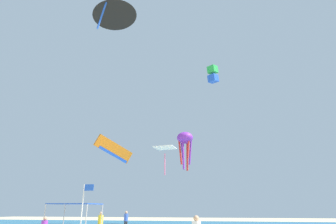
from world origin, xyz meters
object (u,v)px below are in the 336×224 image
Objects in this scene: person_central at (100,221)px; kite_octopus_purple at (185,140)px; kite_parafoil_orange at (114,149)px; kite_box_green at (213,74)px; kite_delta_black at (115,13)px; canopy_tent at (76,205)px; person_rightmost at (126,219)px; kite_diamond_white at (165,149)px; banner_flag at (83,209)px.

person_central is 20.70m from kite_octopus_purple.
kite_parafoil_orange reaches higher than person_central.
kite_octopus_purple is 10.78m from kite_box_green.
kite_box_green reaches higher than kite_delta_black.
canopy_tent is 0.67× the size of kite_parafoil_orange.
canopy_tent is 1.78× the size of person_rightmost.
kite_parafoil_orange is at bearing 30.97° from kite_delta_black.
kite_box_green reaches higher than kite_diamond_white.
kite_delta_black is (-1.31, 5.05, 17.51)m from banner_flag.
kite_octopus_purple is (2.55, 25.87, 9.99)m from banner_flag.
kite_box_green is 0.77× the size of kite_diamond_white.
kite_box_green is 0.52× the size of kite_parafoil_orange.
person_central is 0.56× the size of kite_diamond_white.
canopy_tent is 14.36m from kite_diamond_white.
banner_flag is 1.33× the size of kite_box_green.
kite_delta_black is at bearing 104.53° from banner_flag.
kite_octopus_purple is 1.74× the size of kite_diamond_white.
kite_octopus_purple is (6.01, 20.39, 9.71)m from canopy_tent.
kite_parafoil_orange reaches higher than banner_flag.
kite_delta_black is at bearing -122.32° from kite_parafoil_orange.
banner_flag reaches higher than person_central.
kite_box_green is at bearing 54.62° from canopy_tent.
kite_parafoil_orange is (-5.69, 9.31, 9.58)m from person_rightmost.
person_rightmost is at bearing -110.83° from kite_parafoil_orange.
canopy_tent is 21.20m from kite_parafoil_orange.
kite_octopus_purple is (5.18, 10.81, 10.97)m from person_rightmost.
kite_box_green is (10.33, 11.55, 19.13)m from person_central.
kite_delta_black is (-2.43, -12.34, 10.64)m from kite_diamond_white.
kite_diamond_white is 16.47m from kite_delta_black.
banner_flag is at bearing -176.03° from kite_diamond_white.
kite_delta_black is (1.32, -10.00, 18.49)m from person_rightmost.
person_rightmost is 9.01m from kite_diamond_white.
kite_parafoil_orange reaches higher than kite_diamond_white.
person_central is 9.71m from banner_flag.
kite_parafoil_orange is at bearing 53.87° from kite_octopus_purple.
kite_parafoil_orange is (-5.37, 15.17, 9.58)m from person_central.
kite_octopus_purple is at bearing 0.52° from kite_delta_black.
canopy_tent is at bearing -140.52° from person_central.
person_rightmost is 15.32m from banner_flag.
kite_box_green reaches higher than person_central.
canopy_tent is 0.58× the size of kite_octopus_purple.
canopy_tent is 0.68× the size of kite_delta_black.
canopy_tent is 1.79× the size of person_central.
canopy_tent is at bearing 87.17° from kite_box_green.
canopy_tent reaches higher than person_central.
person_rightmost is 0.72× the size of kite_box_green.
kite_delta_black reaches higher than kite_octopus_purple.
kite_diamond_white is at bearing 69.01° from canopy_tent.
canopy_tent is at bearing 166.65° from kite_diamond_white.
kite_diamond_white is at bearing -0.09° from kite_delta_black.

